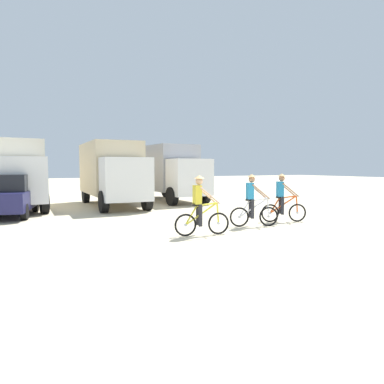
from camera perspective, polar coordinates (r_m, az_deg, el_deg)
The scene contains 8 objects.
ground_plane at distance 10.02m, azimuth 8.52°, elevation -7.87°, with size 120.00×120.00×0.00m, color beige.
box_truck_cream_rv at distance 19.46m, azimuth -26.86°, elevation 3.07°, with size 2.73×6.87×3.35m.
box_truck_tan_camper at distance 19.17m, azimuth -12.80°, elevation 3.40°, with size 2.52×6.80×3.35m.
box_truck_grey_hauler at distance 21.68m, azimuth -4.06°, elevation 3.56°, with size 2.68×6.85×3.35m.
sedan_parked at distance 16.55m, azimuth -27.37°, elevation -0.49°, with size 2.57×4.47×1.76m.
cyclist_orange_shirt at distance 10.60m, azimuth 1.37°, elevation -2.54°, with size 1.71×0.55×1.82m.
cyclist_cowboy_hat at distance 12.37m, azimuth 9.76°, elevation -1.65°, with size 1.65×0.72×1.82m.
cyclist_near_camera at distance 13.63m, azimuth 14.40°, elevation -1.19°, with size 1.63×0.78×1.82m.
Camera 1 is at (-5.70, -7.98, 2.07)m, focal length 33.04 mm.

